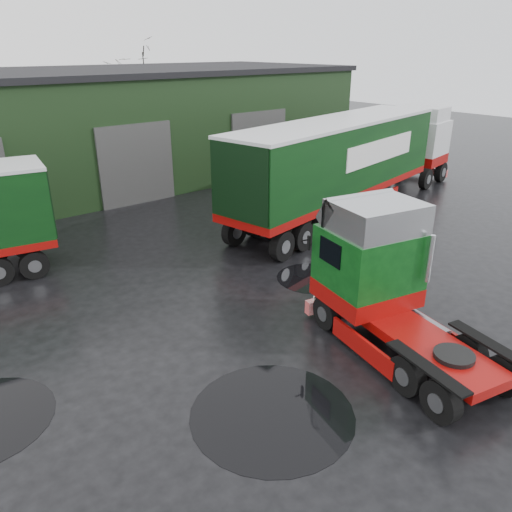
% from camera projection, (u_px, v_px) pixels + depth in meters
% --- Properties ---
extents(ground, '(100.00, 100.00, 0.00)m').
position_uv_depth(ground, '(301.00, 322.00, 14.71)').
color(ground, black).
extents(warehouse, '(32.40, 12.40, 6.30)m').
position_uv_depth(warehouse, '(86.00, 127.00, 28.87)').
color(warehouse, black).
rests_on(warehouse, ground).
extents(hero_tractor, '(3.89, 6.59, 3.83)m').
position_uv_depth(hero_tractor, '(413.00, 291.00, 12.32)').
color(hero_tractor, '#0B4112').
rests_on(hero_tractor, ground).
extents(lorry_right, '(17.59, 6.07, 4.56)m').
position_uv_depth(lorry_right, '(337.00, 170.00, 22.77)').
color(lorry_right, silver).
rests_on(lorry_right, ground).
extents(wash_bucket, '(0.34, 0.34, 0.28)m').
position_uv_depth(wash_bucket, '(382.00, 295.00, 15.98)').
color(wash_bucket, '#073CA3').
rests_on(wash_bucket, ground).
extents(tree_back_b, '(4.40, 4.40, 7.50)m').
position_uv_depth(tree_back_b, '(133.00, 96.00, 40.43)').
color(tree_back_b, black).
rests_on(tree_back_b, ground).
extents(puddle_0, '(3.66, 3.66, 0.01)m').
position_uv_depth(puddle_0, '(272.00, 414.00, 11.03)').
color(puddle_0, black).
rests_on(puddle_0, ground).
extents(puddle_1, '(2.52, 2.52, 0.01)m').
position_uv_depth(puddle_1, '(313.00, 278.00, 17.49)').
color(puddle_1, black).
rests_on(puddle_1, ground).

